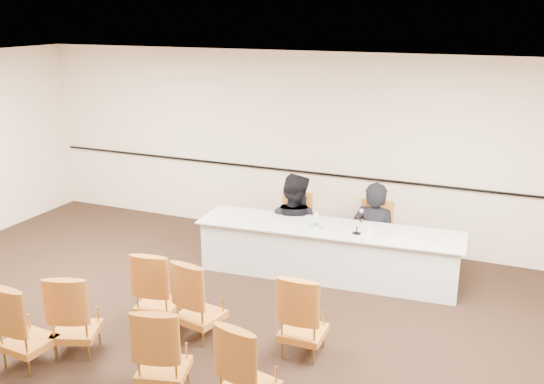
# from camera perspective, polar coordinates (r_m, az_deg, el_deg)

# --- Properties ---
(floor) EXTENTS (10.00, 10.00, 0.00)m
(floor) POSITION_cam_1_polar(r_m,az_deg,el_deg) (6.80, -7.71, -15.34)
(floor) COLOR black
(floor) RESTS_ON ground
(ceiling) EXTENTS (10.00, 10.00, 0.00)m
(ceiling) POSITION_cam_1_polar(r_m,az_deg,el_deg) (5.80, -8.88, 10.66)
(ceiling) COLOR white
(ceiling) RESTS_ON ground
(wall_back) EXTENTS (10.00, 0.04, 3.00)m
(wall_back) POSITION_cam_1_polar(r_m,az_deg,el_deg) (9.64, 4.10, 4.16)
(wall_back) COLOR #FCEAC6
(wall_back) RESTS_ON ground
(wall_rail) EXTENTS (9.80, 0.04, 0.03)m
(wall_rail) POSITION_cam_1_polar(r_m,az_deg,el_deg) (9.70, 3.98, 1.81)
(wall_rail) COLOR black
(wall_rail) RESTS_ON wall_back
(panel_table) EXTENTS (3.71, 1.12, 0.73)m
(panel_table) POSITION_cam_1_polar(r_m,az_deg,el_deg) (8.51, 5.27, -5.62)
(panel_table) COLOR silver
(panel_table) RESTS_ON ground
(panelist_main) EXTENTS (0.70, 0.47, 1.85)m
(panelist_main) POSITION_cam_1_polar(r_m,az_deg,el_deg) (8.92, 9.53, -4.81)
(panelist_main) COLOR black
(panelist_main) RESTS_ON ground
(panelist_main_chair) EXTENTS (0.54, 0.54, 0.95)m
(panelist_main_chair) POSITION_cam_1_polar(r_m,az_deg,el_deg) (8.88, 9.56, -4.07)
(panelist_main_chair) COLOR #AC591E
(panelist_main_chair) RESTS_ON ground
(panelist_second) EXTENTS (0.98, 0.80, 1.84)m
(panelist_second) POSITION_cam_1_polar(r_m,az_deg,el_deg) (9.16, 2.03, -3.83)
(panelist_second) COLOR black
(panelist_second) RESTS_ON ground
(panelist_second_chair) EXTENTS (0.54, 0.54, 0.95)m
(panelist_second_chair) POSITION_cam_1_polar(r_m,az_deg,el_deg) (9.13, 2.04, -3.25)
(panelist_second_chair) COLOR #AC591E
(panelist_second_chair) RESTS_ON ground
(papers) EXTENTS (0.36, 0.32, 0.00)m
(papers) POSITION_cam_1_polar(r_m,az_deg,el_deg) (8.21, 8.56, -3.84)
(papers) COLOR white
(papers) RESTS_ON panel_table
(microphone) EXTENTS (0.13, 0.23, 0.31)m
(microphone) POSITION_cam_1_polar(r_m,az_deg,el_deg) (8.11, 8.01, -2.92)
(microphone) COLOR black
(microphone) RESTS_ON panel_table
(water_bottle) EXTENTS (0.07, 0.07, 0.23)m
(water_bottle) POSITION_cam_1_polar(r_m,az_deg,el_deg) (8.28, 4.18, -2.66)
(water_bottle) COLOR teal
(water_bottle) RESTS_ON panel_table
(drinking_glass) EXTENTS (0.09, 0.09, 0.10)m
(drinking_glass) POSITION_cam_1_polar(r_m,az_deg,el_deg) (8.24, 5.08, -3.28)
(drinking_glass) COLOR silver
(drinking_glass) RESTS_ON panel_table
(coffee_cup) EXTENTS (0.10, 0.10, 0.12)m
(coffee_cup) POSITION_cam_1_polar(r_m,az_deg,el_deg) (8.19, 9.10, -3.50)
(coffee_cup) COLOR white
(coffee_cup) RESTS_ON panel_table
(aud_chair_front_left) EXTENTS (0.57, 0.57, 0.95)m
(aud_chair_front_left) POSITION_cam_1_polar(r_m,az_deg,el_deg) (7.31, -10.67, -8.83)
(aud_chair_front_left) COLOR #AC591E
(aud_chair_front_left) RESTS_ON ground
(aud_chair_front_mid) EXTENTS (0.58, 0.58, 0.95)m
(aud_chair_front_mid) POSITION_cam_1_polar(r_m,az_deg,el_deg) (6.99, -6.79, -9.88)
(aud_chair_front_mid) COLOR #AC591E
(aud_chair_front_mid) RESTS_ON ground
(aud_chair_front_right) EXTENTS (0.52, 0.52, 0.95)m
(aud_chair_front_right) POSITION_cam_1_polar(r_m,az_deg,el_deg) (6.63, 2.98, -11.36)
(aud_chair_front_right) COLOR #AC591E
(aud_chair_front_right) RESTS_ON ground
(aud_chair_back_left) EXTENTS (0.65, 0.65, 0.95)m
(aud_chair_back_left) POSITION_cam_1_polar(r_m,az_deg,el_deg) (6.97, -18.07, -10.73)
(aud_chair_back_left) COLOR #AC591E
(aud_chair_back_left) RESTS_ON ground
(aud_chair_back_mid) EXTENTS (0.61, 0.61, 0.95)m
(aud_chair_back_mid) POSITION_cam_1_polar(r_m,az_deg,el_deg) (6.10, -10.23, -14.34)
(aud_chair_back_mid) COLOR #AC591E
(aud_chair_back_mid) RESTS_ON ground
(aud_chair_back_right) EXTENTS (0.59, 0.59, 0.95)m
(aud_chair_back_right) POSITION_cam_1_polar(r_m,az_deg,el_deg) (5.75, -2.19, -16.11)
(aud_chair_back_right) COLOR #AC591E
(aud_chair_back_right) RESTS_ON ground
(aud_chair_extra) EXTENTS (0.53, 0.53, 0.95)m
(aud_chair_extra) POSITION_cam_1_polar(r_m,az_deg,el_deg) (6.93, -22.10, -11.38)
(aud_chair_extra) COLOR #AC591E
(aud_chair_extra) RESTS_ON ground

